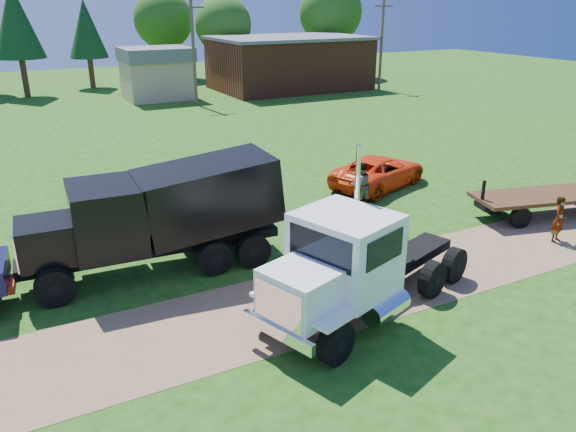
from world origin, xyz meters
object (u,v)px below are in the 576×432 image
black_dump_truck (163,212)px  flatbed_trailer (554,198)px  white_semi_tractor (347,267)px  orange_pickup (379,171)px  spectator_a (559,219)px

black_dump_truck → flatbed_trailer: (16.38, -2.78, -1.31)m
white_semi_tractor → orange_pickup: bearing=30.6°
spectator_a → orange_pickup: bearing=85.2°
orange_pickup → spectator_a: spectator_a is taller
orange_pickup → spectator_a: 9.07m
white_semi_tractor → orange_pickup: (8.39, 9.82, -0.90)m
white_semi_tractor → spectator_a: white_semi_tractor is taller
white_semi_tractor → black_dump_truck: (-3.68, 5.77, 0.41)m
flatbed_trailer → spectator_a: (-2.27, -2.01, 0.12)m
orange_pickup → white_semi_tractor: bearing=119.0°
orange_pickup → flatbed_trailer: 8.07m
orange_pickup → flatbed_trailer: flatbed_trailer is taller
black_dump_truck → spectator_a: black_dump_truck is taller
black_dump_truck → flatbed_trailer: black_dump_truck is taller
white_semi_tractor → black_dump_truck: size_ratio=0.94×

